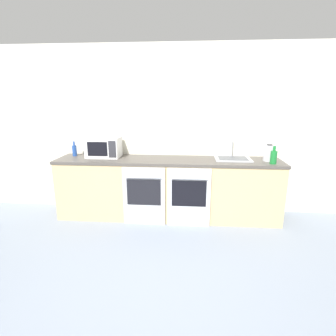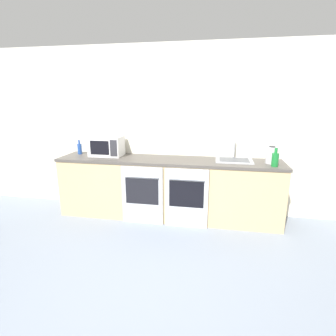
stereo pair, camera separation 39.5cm
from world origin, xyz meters
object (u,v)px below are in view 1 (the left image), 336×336
Objects in this scene: kettle at (269,153)px; oven_left at (144,196)px; bottle_green at (274,157)px; oven_right at (189,197)px; microwave at (104,147)px; sink at (233,158)px; bottle_blue at (75,150)px.

oven_left is at bearing -169.71° from kettle.
bottle_green is 0.18m from kettle.
microwave reaches higher than oven_right.
bottle_green reaches higher than oven_right.
oven_right is 1.73× the size of microwave.
microwave is at bearing 179.79° from sink.
microwave is at bearing 174.30° from bottle_green.
microwave is 2.17× the size of bottle_blue.
microwave reaches higher than kettle.
oven_left is at bearing 180.00° from oven_right.
bottle_green is at bearing 4.65° from oven_left.
oven_right is (0.64, 0.00, 0.00)m from oven_left.
bottle_green is at bearing -25.10° from sink.
oven_left is 3.74× the size of bottle_blue.
kettle is at bearing 10.29° from oven_left.
sink is at bearing -1.09° from bottle_blue.
microwave is at bearing -4.62° from bottle_blue.
oven_right is 3.57× the size of kettle.
microwave reaches higher than bottle_blue.
oven_left is 0.64m from oven_right.
bottle_green is 1.03× the size of kettle.
oven_right is 1.30m from bottle_green.
kettle reaches higher than oven_right.
kettle is (1.78, 0.32, 0.59)m from oven_left.
bottle_blue reaches higher than oven_right.
kettle is at bearing 94.97° from bottle_green.
kettle reaches higher than oven_left.
microwave reaches higher than sink.
bottle_green reaches higher than bottle_blue.
microwave is 2.49m from bottle_green.
bottle_blue is 2.46m from sink.
bottle_blue is (-2.97, 0.29, -0.01)m from bottle_green.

